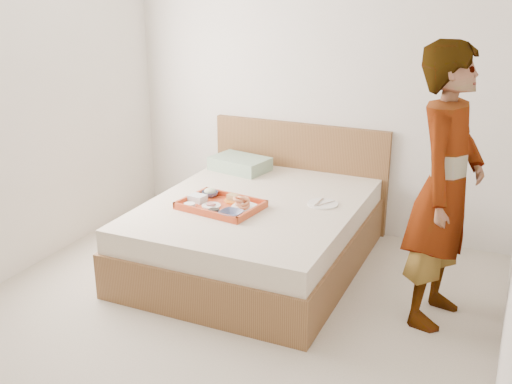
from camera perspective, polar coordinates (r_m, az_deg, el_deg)
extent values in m
cube|color=beige|center=(4.11, -4.20, -12.65)|extent=(3.50, 4.00, 0.01)
cube|color=silver|center=(5.38, 5.73, 10.02)|extent=(3.50, 0.01, 2.60)
cube|color=brown|center=(4.83, -0.05, -3.86)|extent=(1.65, 2.00, 0.53)
cube|color=brown|center=(5.60, 4.05, 1.73)|extent=(1.65, 0.06, 0.95)
cube|color=#82A67F|center=(5.49, -1.52, 2.67)|extent=(0.55, 0.43, 0.12)
cube|color=#CE5426|center=(4.60, -3.33, -1.20)|extent=(0.64, 0.50, 0.05)
cylinder|color=white|center=(4.56, -1.06, -1.43)|extent=(0.23, 0.23, 0.01)
imported|color=#151D44|center=(4.39, -2.35, -2.06)|extent=(0.19, 0.19, 0.04)
cylinder|color=black|center=(4.45, -3.98, -1.85)|extent=(0.10, 0.10, 0.03)
cylinder|color=white|center=(4.60, -4.24, -1.28)|extent=(0.16, 0.16, 0.01)
cylinder|color=orange|center=(4.69, -2.18, -0.82)|extent=(0.16, 0.16, 0.01)
imported|color=#151D44|center=(4.81, -4.34, -0.17)|extent=(0.15, 0.15, 0.04)
cube|color=silver|center=(4.70, -5.52, -0.59)|extent=(0.14, 0.12, 0.05)
cylinder|color=white|center=(4.60, -6.27, -1.24)|extent=(0.10, 0.10, 0.03)
cylinder|color=white|center=(4.69, 6.29, -1.11)|extent=(0.30, 0.30, 0.01)
imported|color=silver|center=(4.03, 17.38, 0.36)|extent=(0.55, 0.74, 1.84)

